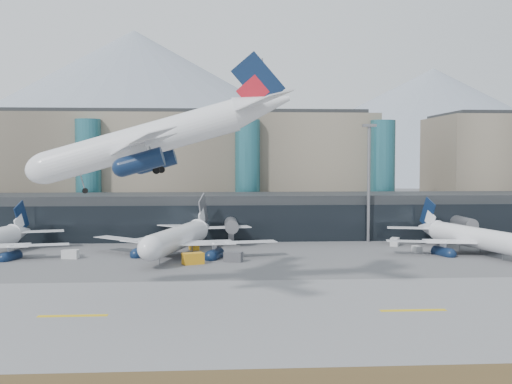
# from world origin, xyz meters

# --- Properties ---
(ground) EXTENTS (900.00, 900.00, 0.00)m
(ground) POSITION_xyz_m (0.00, 0.00, 0.00)
(ground) COLOR #515154
(ground) RESTS_ON ground
(runway_strip) EXTENTS (400.00, 40.00, 0.04)m
(runway_strip) POSITION_xyz_m (0.00, -15.00, 0.02)
(runway_strip) COLOR slate
(runway_strip) RESTS_ON ground
(runway_markings) EXTENTS (128.00, 1.00, 0.02)m
(runway_markings) POSITION_xyz_m (-0.00, -15.00, 0.05)
(runway_markings) COLOR gold
(runway_markings) RESTS_ON ground
(concourse) EXTENTS (170.00, 27.00, 10.00)m
(concourse) POSITION_xyz_m (-0.02, 57.73, 4.97)
(concourse) COLOR black
(concourse) RESTS_ON ground
(terminal_main) EXTENTS (130.00, 30.00, 31.00)m
(terminal_main) POSITION_xyz_m (-25.00, 90.00, 15.44)
(terminal_main) COLOR gray
(terminal_main) RESTS_ON ground
(teal_towers) EXTENTS (116.40, 19.40, 46.00)m
(teal_towers) POSITION_xyz_m (-14.99, 74.01, 14.01)
(teal_towers) COLOR #296773
(teal_towers) RESTS_ON ground
(mountain_ridge) EXTENTS (910.00, 400.00, 110.00)m
(mountain_ridge) POSITION_xyz_m (15.97, 380.00, 45.74)
(mountain_ridge) COLOR gray
(mountain_ridge) RESTS_ON ground
(lightmast_mid) EXTENTS (3.00, 1.20, 25.60)m
(lightmast_mid) POSITION_xyz_m (30.00, 48.00, 14.42)
(lightmast_mid) COLOR slate
(lightmast_mid) RESTS_ON ground
(hero_jet) EXTENTS (35.22, 36.08, 11.63)m
(hero_jet) POSITION_xyz_m (-9.52, -7.58, 22.00)
(hero_jet) COLOR silver
(hero_jet) RESTS_ON ground
(jet_parked_mid) EXTENTS (36.71, 38.23, 12.27)m
(jet_parked_mid) POSITION_xyz_m (-9.44, 32.49, 4.64)
(jet_parked_mid) COLOR silver
(jet_parked_mid) RESTS_ON ground
(jet_parked_right) EXTENTS (33.80, 34.90, 11.21)m
(jet_parked_right) POSITION_xyz_m (44.78, 32.37, 4.24)
(jet_parked_right) COLOR silver
(jet_parked_right) RESTS_ON ground
(veh_a) EXTENTS (3.15, 2.13, 1.63)m
(veh_a) POSITION_xyz_m (-29.67, 28.30, 0.82)
(veh_a) COLOR beige
(veh_a) RESTS_ON ground
(veh_b) EXTENTS (2.20, 2.89, 1.48)m
(veh_b) POSITION_xyz_m (-7.63, 37.94, 0.74)
(veh_b) COLOR orange
(veh_b) RESTS_ON ground
(veh_c) EXTENTS (3.51, 2.56, 1.75)m
(veh_c) POSITION_xyz_m (-0.28, 22.79, 0.87)
(veh_c) COLOR #48484C
(veh_c) RESTS_ON ground
(veh_d) EXTENTS (2.66, 3.31, 1.67)m
(veh_d) POSITION_xyz_m (33.93, 41.14, 0.83)
(veh_d) COLOR beige
(veh_d) RESTS_ON ground
(veh_g) EXTENTS (1.62, 2.34, 1.26)m
(veh_g) POSITION_xyz_m (35.52, 31.53, 0.63)
(veh_g) COLOR beige
(veh_g) RESTS_ON ground
(veh_h) EXTENTS (3.99, 3.03, 1.96)m
(veh_h) POSITION_xyz_m (-7.27, 20.57, 0.98)
(veh_h) COLOR orange
(veh_h) RESTS_ON ground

